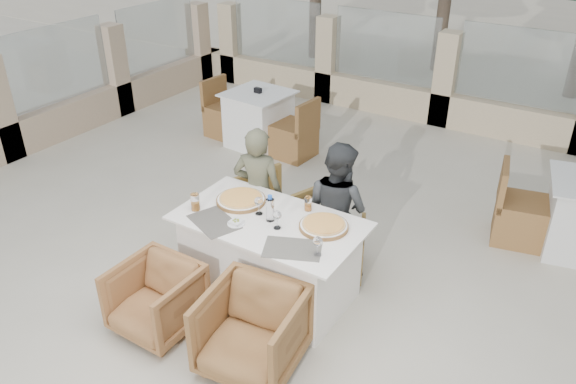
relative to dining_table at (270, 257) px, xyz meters
The scene contains 23 objects.
ground 0.39m from the dining_table, 151.49° to the right, with size 80.00×80.00×0.00m, color beige.
sand_patch 13.98m from the dining_table, 90.23° to the left, with size 30.00×16.00×0.01m, color beige.
perimeter_wall_far 4.79m from the dining_table, 90.66° to the left, with size 10.00×0.34×1.60m, color #CBB58F, non-canonical shape.
perimeter_wall_left 4.80m from the dining_table, 162.11° to the left, with size 0.34×7.00×1.60m, color tan, non-canonical shape.
dining_table is the anchor object (origin of this frame).
placemat_near_left 0.60m from the dining_table, 143.67° to the right, with size 0.45×0.30×0.00m, color #555049.
placemat_near_right 0.61m from the dining_table, 33.05° to the right, with size 0.45×0.30×0.00m, color #605C52.
pizza_left 0.58m from the dining_table, 162.30° to the left, with size 0.44×0.44×0.06m, color orange.
pizza_right 0.63m from the dining_table, 16.97° to the left, with size 0.41×0.41×0.05m, color orange.
water_bottle 0.51m from the dining_table, ahead, with size 0.07×0.07×0.24m, color #9FBED2.
wine_glass_centre 0.50m from the dining_table, 164.16° to the left, with size 0.08×0.08×0.18m, color silver, non-canonical shape.
wine_glass_near 0.50m from the dining_table, 28.16° to the right, with size 0.08×0.08×0.18m, color white, non-canonical shape.
wine_glass_corner 0.80m from the dining_table, 20.51° to the right, with size 0.08×0.08×0.18m, color white, non-canonical shape.
beer_glass_left 0.81m from the dining_table, 162.50° to the right, with size 0.08×0.08×0.15m, color orange.
beer_glass_right 0.58m from the dining_table, 58.34° to the left, with size 0.06×0.06×0.13m, color orange.
olive_dish 0.49m from the dining_table, 134.31° to the right, with size 0.11×0.11×0.04m, color silver, non-canonical shape.
armchair_far_left 0.95m from the dining_table, 121.96° to the left, with size 0.69×0.71×0.64m, color olive.
armchair_far_right 0.67m from the dining_table, 60.79° to the left, with size 0.57×0.59×0.53m, color olive.
armchair_near_left 1.03m from the dining_table, 121.31° to the right, with size 0.63×0.65×0.59m, color #946136.
armchair_near_right 0.88m from the dining_table, 64.85° to the right, with size 0.71×0.73×0.66m, color brown.
diner_left 0.74m from the dining_table, 133.01° to the left, with size 0.48×0.32×1.33m, color #53533C.
diner_right 0.77m from the dining_table, 63.84° to the left, with size 0.64×0.50×1.31m, color #323537.
bg_table_a 3.27m from the dining_table, 126.62° to the left, with size 1.64×0.82×0.77m, color white, non-canonical shape.
Camera 1 is at (2.34, -3.29, 3.28)m, focal length 35.00 mm.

